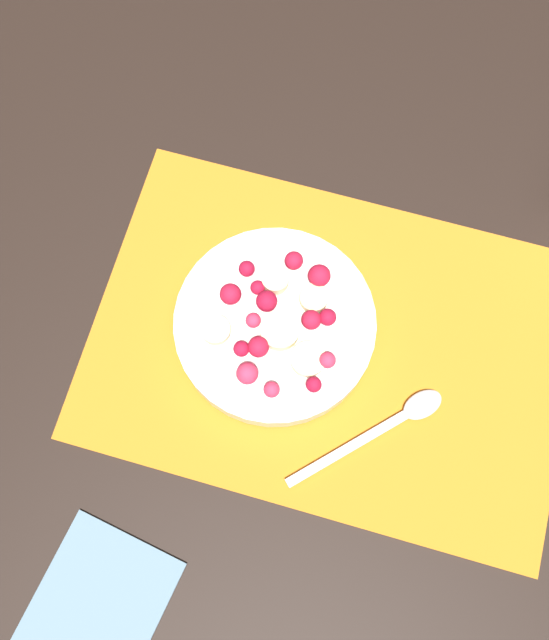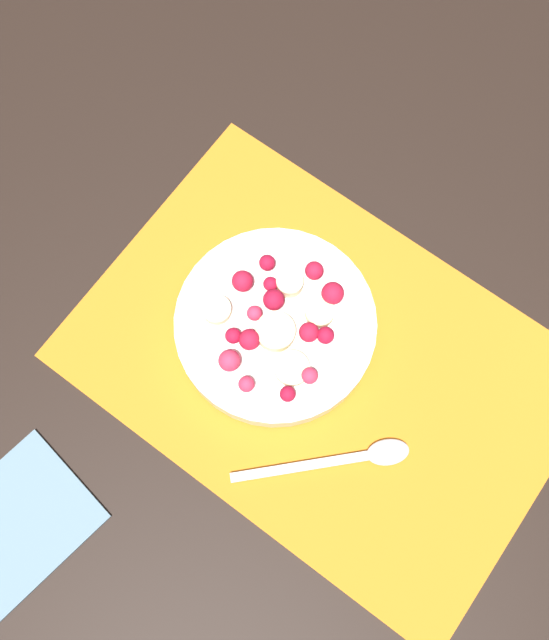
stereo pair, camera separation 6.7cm
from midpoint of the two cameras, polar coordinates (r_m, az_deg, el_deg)
name	(u,v)px [view 1 (the left image)]	position (r m, az deg, el deg)	size (l,w,h in m)	color
ground_plane	(331,346)	(0.71, 1.86, -2.56)	(3.00, 3.00, 0.00)	black
placemat	(331,345)	(0.71, 1.87, -2.50)	(0.47, 0.32, 0.01)	orange
fruit_bowl	(275,325)	(0.69, -2.72, -0.90)	(0.20, 0.20, 0.05)	white
spoon	(395,421)	(0.69, 6.89, -8.51)	(0.13, 0.13, 0.01)	silver
napkin	(93,614)	(0.72, -17.10, -22.06)	(0.14, 0.16, 0.01)	slate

